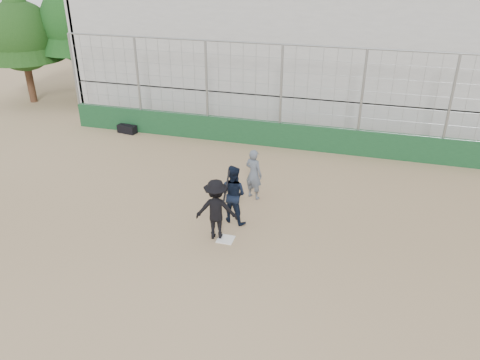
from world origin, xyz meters
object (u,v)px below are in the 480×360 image
(equipment_bag, at_px, (127,129))
(batter_at_plate, at_px, (216,209))
(umpire, at_px, (254,177))
(catcher_crouched, at_px, (233,203))

(equipment_bag, bearing_deg, batter_at_plate, -46.36)
(umpire, bearing_deg, equipment_bag, -8.85)
(batter_at_plate, bearing_deg, equipment_bag, 133.64)
(catcher_crouched, bearing_deg, batter_at_plate, -101.96)
(batter_at_plate, bearing_deg, catcher_crouched, 78.04)
(catcher_crouched, height_order, equipment_bag, catcher_crouched)
(batter_at_plate, xyz_separation_m, umpire, (0.39, 2.48, -0.12))
(catcher_crouched, bearing_deg, umpire, 82.81)
(umpire, xyz_separation_m, equipment_bag, (-6.70, 4.14, -0.56))
(batter_at_plate, height_order, catcher_crouched, batter_at_plate)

